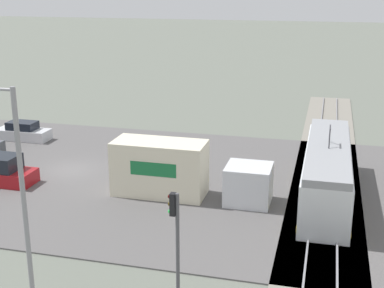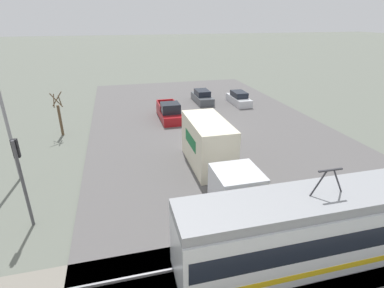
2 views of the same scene
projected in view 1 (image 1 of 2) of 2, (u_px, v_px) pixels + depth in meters
ground_plane at (72, 171)px, 37.91m from camera, size 320.00×320.00×0.00m
road_surface at (72, 170)px, 37.90m from camera, size 23.04×45.10×0.08m
rail_bed at (325, 194)px, 33.69m from camera, size 60.30×4.40×0.22m
light_rail_tram at (327, 172)px, 32.63m from camera, size 12.82×2.72×4.50m
box_truck at (181, 172)px, 32.87m from camera, size 2.58×9.79×3.42m
sedan_car_1 at (23, 132)px, 45.07m from camera, size 1.74×4.57×1.55m
traffic_light_pole at (176, 232)px, 21.54m from camera, size 0.28×0.47×4.85m
street_lamp_near_crossing at (18, 188)px, 20.49m from camera, size 0.36×1.95×9.21m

